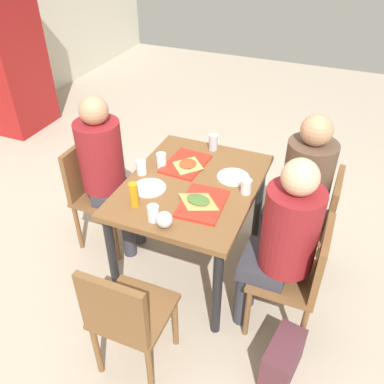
{
  "coord_description": "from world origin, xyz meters",
  "views": [
    {
      "loc": [
        -2.07,
        -0.85,
        2.32
      ],
      "look_at": [
        0.0,
        0.0,
        0.69
      ],
      "focal_mm": 38.14,
      "sensor_mm": 36.0,
      "label": 1
    }
  ],
  "objects": [
    {
      "name": "ground_plane",
      "position": [
        0.0,
        0.0,
        -0.01
      ],
      "size": [
        10.0,
        10.0,
        0.02
      ],
      "primitive_type": "cube",
      "color": "#B7A893"
    },
    {
      "name": "main_table",
      "position": [
        0.0,
        0.0,
        0.66
      ],
      "size": [
        1.1,
        0.85,
        0.77
      ],
      "color": "brown",
      "rests_on": "ground_plane"
    },
    {
      "name": "chair_near_left",
      "position": [
        -0.28,
        -0.81,
        0.5
      ],
      "size": [
        0.4,
        0.4,
        0.85
      ],
      "color": "brown",
      "rests_on": "ground_plane"
    },
    {
      "name": "chair_near_right",
      "position": [
        0.28,
        -0.81,
        0.5
      ],
      "size": [
        0.4,
        0.4,
        0.85
      ],
      "color": "brown",
      "rests_on": "ground_plane"
    },
    {
      "name": "chair_far_side",
      "position": [
        0.0,
        0.81,
        0.5
      ],
      "size": [
        0.4,
        0.4,
        0.85
      ],
      "color": "brown",
      "rests_on": "ground_plane"
    },
    {
      "name": "chair_left_end",
      "position": [
        -0.93,
        0.0,
        0.5
      ],
      "size": [
        0.4,
        0.4,
        0.85
      ],
      "color": "brown",
      "rests_on": "ground_plane"
    },
    {
      "name": "person_in_red",
      "position": [
        -0.28,
        -0.67,
        0.75
      ],
      "size": [
        0.32,
        0.42,
        1.26
      ],
      "color": "#383842",
      "rests_on": "ground_plane"
    },
    {
      "name": "person_in_brown_jacket",
      "position": [
        0.28,
        -0.67,
        0.75
      ],
      "size": [
        0.32,
        0.42,
        1.26
      ],
      "color": "#383842",
      "rests_on": "ground_plane"
    },
    {
      "name": "person_far_side",
      "position": [
        -0.0,
        0.67,
        0.75
      ],
      "size": [
        0.32,
        0.42,
        1.26
      ],
      "color": "#383842",
      "rests_on": "ground_plane"
    },
    {
      "name": "tray_red_near",
      "position": [
        -0.19,
        -0.15,
        0.77
      ],
      "size": [
        0.38,
        0.28,
        0.02
      ],
      "primitive_type": "cube",
      "rotation": [
        0.0,
        0.0,
        0.06
      ],
      "color": "red",
      "rests_on": "main_table"
    },
    {
      "name": "tray_red_far",
      "position": [
        0.19,
        0.13,
        0.77
      ],
      "size": [
        0.37,
        0.28,
        0.02
      ],
      "primitive_type": "cube",
      "rotation": [
        0.0,
        0.0,
        -0.06
      ],
      "color": "red",
      "rests_on": "main_table"
    },
    {
      "name": "paper_plate_center",
      "position": [
        -0.17,
        0.23,
        0.77
      ],
      "size": [
        0.22,
        0.22,
        0.01
      ],
      "primitive_type": "cylinder",
      "color": "white",
      "rests_on": "main_table"
    },
    {
      "name": "paper_plate_near_edge",
      "position": [
        0.17,
        -0.23,
        0.77
      ],
      "size": [
        0.22,
        0.22,
        0.01
      ],
      "primitive_type": "cylinder",
      "color": "white",
      "rests_on": "main_table"
    },
    {
      "name": "pizza_slice_a",
      "position": [
        -0.2,
        -0.12,
        0.79
      ],
      "size": [
        0.2,
        0.25,
        0.02
      ],
      "color": "tan",
      "rests_on": "tray_red_near"
    },
    {
      "name": "pizza_slice_b",
      "position": [
        0.16,
        0.1,
        0.79
      ],
      "size": [
        0.19,
        0.17,
        0.02
      ],
      "color": "#DBAD60",
      "rests_on": "tray_red_far"
    },
    {
      "name": "plastic_cup_a",
      "position": [
        -0.03,
        0.36,
        0.82
      ],
      "size": [
        0.07,
        0.07,
        0.1
      ],
      "primitive_type": "cylinder",
      "color": "white",
      "rests_on": "main_table"
    },
    {
      "name": "plastic_cup_b",
      "position": [
        0.03,
        -0.36,
        0.82
      ],
      "size": [
        0.07,
        0.07,
        0.1
      ],
      "primitive_type": "cylinder",
      "color": "white",
      "rests_on": "main_table"
    },
    {
      "name": "plastic_cup_c",
      "position": [
        -0.44,
        0.06,
        0.82
      ],
      "size": [
        0.07,
        0.07,
        0.1
      ],
      "primitive_type": "cylinder",
      "color": "white",
      "rests_on": "main_table"
    },
    {
      "name": "plastic_cup_d",
      "position": [
        0.11,
        0.28,
        0.82
      ],
      "size": [
        0.07,
        0.07,
        0.1
      ],
      "primitive_type": "cylinder",
      "color": "white",
      "rests_on": "main_table"
    },
    {
      "name": "soda_can",
      "position": [
        0.47,
        0.02,
        0.83
      ],
      "size": [
        0.07,
        0.07,
        0.12
      ],
      "primitive_type": "cylinder",
      "color": "#B7BCC6",
      "rests_on": "main_table"
    },
    {
      "name": "condiment_bottle",
      "position": [
        -0.36,
        0.23,
        0.85
      ],
      "size": [
        0.06,
        0.06,
        0.16
      ],
      "primitive_type": "cylinder",
      "color": "orange",
      "rests_on": "main_table"
    },
    {
      "name": "foil_bundle",
      "position": [
        -0.47,
        -0.02,
        0.82
      ],
      "size": [
        0.1,
        0.1,
        0.1
      ],
      "primitive_type": "sphere",
      "color": "silver",
      "rests_on": "main_table"
    },
    {
      "name": "handbag",
      "position": [
        -0.63,
        -0.83,
        0.14
      ],
      "size": [
        0.34,
        0.21,
        0.28
      ],
      "primitive_type": "cube",
      "rotation": [
        0.0,
        0.0,
        -0.17
      ],
      "color": "#592D38",
      "rests_on": "ground_plane"
    },
    {
      "name": "drink_fridge",
      "position": [
        1.4,
        2.85,
        0.95
      ],
      "size": [
        0.7,
        0.6,
        1.9
      ],
      "primitive_type": "cube",
      "color": "maroon",
      "rests_on": "ground_plane"
    }
  ]
}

